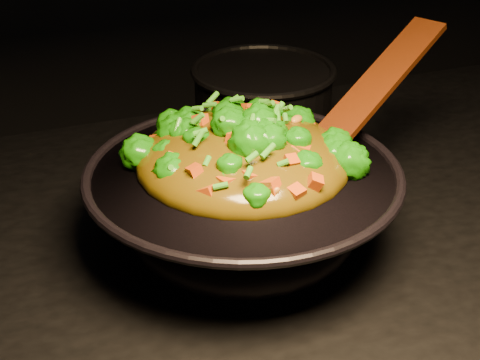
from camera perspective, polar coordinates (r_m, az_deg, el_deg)
name	(u,v)px	position (r m, az deg, el deg)	size (l,w,h in m)	color
wok	(243,210)	(0.86, 0.24, -2.32)	(0.35, 0.35, 0.10)	black
stir_fry	(243,130)	(0.84, 0.23, 3.88)	(0.25, 0.25, 0.09)	#1A7408
spatula	(368,95)	(0.92, 9.90, 6.55)	(0.31, 0.05, 0.01)	#3D1809
back_pot	(263,104)	(1.12, 1.80, 5.94)	(0.21, 0.21, 0.12)	black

